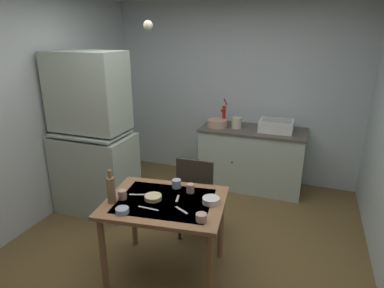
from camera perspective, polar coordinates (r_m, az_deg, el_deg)
ground_plane at (r=3.47m, az=-2.50°, el=-19.22°), size 5.38×5.38×0.00m
wall_back at (r=4.94m, az=7.41°, el=8.79°), size 3.70×0.10×2.56m
wall_left at (r=3.94m, az=-28.52°, el=4.05°), size 0.10×4.48×2.56m
hutch_cabinet at (r=4.09m, az=-16.80°, el=0.59°), size 0.92×0.59×1.94m
counter_cabinet at (r=4.75m, az=10.27°, el=-2.43°), size 1.43×0.64×0.87m
sink_basin at (r=4.56m, az=14.39°, el=3.10°), size 0.44×0.34×0.15m
hand_pump at (r=4.70m, az=5.54°, el=5.25°), size 0.05×0.27×0.39m
mixing_bowl_counter at (r=4.66m, az=4.39°, el=3.63°), size 0.28×0.28×0.10m
stoneware_crock at (r=4.60m, az=7.74°, el=3.66°), size 0.14×0.14×0.15m
dining_table at (r=2.96m, az=-4.63°, el=-11.50°), size 1.12×0.91×0.75m
chair_far_side at (r=3.50m, az=1.01°, el=-8.94°), size 0.41×0.41×0.95m
serving_bowl_wide at (r=2.85m, az=3.31°, el=-9.73°), size 0.15×0.15×0.05m
soup_bowl_small at (r=2.77m, az=-12.00°, el=-11.20°), size 0.11×0.11×0.04m
sauce_dish at (r=2.93m, az=-6.75°, el=-9.16°), size 0.15×0.15×0.04m
teacup_cream at (r=2.97m, az=-11.98°, el=-8.56°), size 0.08×0.08×0.08m
teacup_mint at (r=3.11m, az=-2.69°, el=-6.88°), size 0.09×0.09×0.08m
mug_dark at (r=2.60m, az=1.62°, el=-12.61°), size 0.09×0.09×0.06m
mug_tall at (r=3.01m, az=-0.29°, el=-7.68°), size 0.07×0.07×0.08m
glass_bottle at (r=2.89m, az=-13.85°, el=-7.64°), size 0.07×0.07×0.30m
table_knife at (r=2.80m, az=-7.57°, el=-11.00°), size 0.19×0.02×0.00m
teaspoon_near_bowl at (r=2.93m, az=-2.53°, el=-9.41°), size 0.05×0.13×0.00m
teaspoon_by_cup at (r=2.75m, az=-1.82°, el=-11.39°), size 0.14×0.09×0.00m
serving_spoon at (r=3.03m, az=-9.53°, el=-8.64°), size 0.14×0.06×0.00m
pendant_bulb at (r=2.92m, az=-7.63°, el=19.73°), size 0.08×0.08×0.08m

